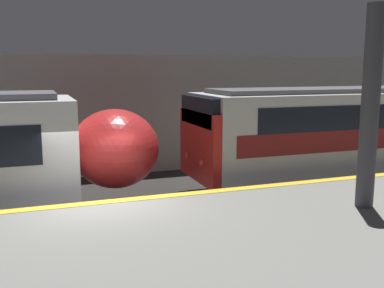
% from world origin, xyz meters
% --- Properties ---
extents(ground_plane, '(120.00, 120.00, 0.00)m').
position_xyz_m(ground_plane, '(0.00, 0.00, 0.00)').
color(ground_plane, '#282623').
extents(platform, '(40.00, 5.38, 1.07)m').
position_xyz_m(platform, '(0.00, -2.69, 0.53)').
color(platform, slate).
rests_on(platform, ground).
extents(station_rear_barrier, '(50.00, 0.15, 4.46)m').
position_xyz_m(station_rear_barrier, '(0.00, 6.84, 2.23)').
color(station_rear_barrier, '#9E998E').
rests_on(station_rear_barrier, ground).
extents(support_pillar_near, '(0.37, 0.37, 4.20)m').
position_xyz_m(support_pillar_near, '(5.20, -2.30, 3.16)').
color(support_pillar_near, '#47474C').
rests_on(support_pillar_near, platform).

